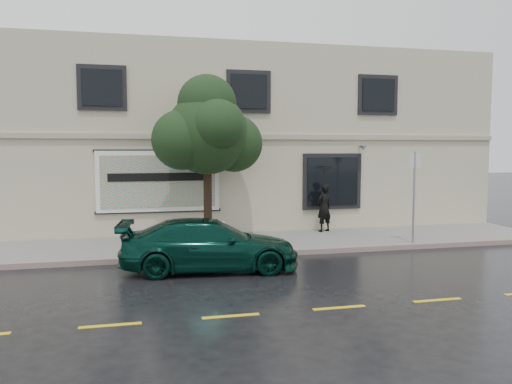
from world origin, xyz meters
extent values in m
plane|color=black|center=(0.00, 0.00, 0.00)|extent=(90.00, 90.00, 0.00)
cube|color=gray|center=(0.00, 3.25, 0.07)|extent=(20.00, 3.50, 0.15)
cube|color=gray|center=(0.00, 1.50, 0.07)|extent=(20.00, 0.18, 0.16)
cube|color=gold|center=(0.00, -3.50, 0.01)|extent=(19.00, 0.12, 0.01)
cube|color=#BDB698|center=(0.00, 9.00, 3.50)|extent=(20.00, 8.00, 7.00)
cube|color=#9E9984|center=(0.00, 4.96, 3.60)|extent=(20.00, 0.12, 0.18)
cube|color=black|center=(3.20, 4.96, 1.95)|extent=(2.30, 0.10, 2.10)
cube|color=black|center=(3.20, 4.90, 1.95)|extent=(2.00, 0.05, 1.80)
cube|color=black|center=(-5.00, 4.90, 5.20)|extent=(1.30, 0.05, 1.20)
cube|color=black|center=(0.00, 4.90, 5.20)|extent=(1.30, 0.05, 1.20)
cube|color=black|center=(5.00, 4.90, 5.20)|extent=(1.30, 0.05, 1.20)
cube|color=white|center=(-3.20, 4.93, 2.05)|extent=(4.20, 0.06, 2.10)
cube|color=orange|center=(-3.20, 4.89, 2.05)|extent=(3.90, 0.04, 1.80)
cube|color=black|center=(-3.20, 4.96, 1.00)|extent=(4.30, 0.10, 0.10)
cube|color=black|center=(-3.20, 4.96, 3.10)|extent=(4.30, 0.10, 0.10)
cube|color=black|center=(-3.20, 4.86, 2.20)|extent=(3.40, 0.02, 0.28)
imported|color=#072D24|center=(-2.09, 0.21, 0.67)|extent=(4.79, 2.47, 1.34)
imported|color=black|center=(2.69, 4.43, 1.03)|extent=(0.75, 0.63, 1.76)
imported|color=black|center=(2.69, 4.43, 2.29)|extent=(1.22, 1.22, 0.76)
cylinder|color=black|center=(-1.70, 3.39, 1.39)|extent=(0.27, 0.27, 2.48)
sphere|color=black|center=(-1.70, 3.39, 3.66)|extent=(2.62, 2.62, 2.62)
cylinder|color=beige|center=(-1.50, 1.80, 0.20)|extent=(0.34, 0.34, 0.09)
cylinder|color=beige|center=(-1.50, 1.80, 0.55)|extent=(0.25, 0.25, 0.63)
sphere|color=beige|center=(-1.50, 1.80, 0.91)|extent=(0.25, 0.25, 0.25)
cylinder|color=beige|center=(-1.50, 1.80, 0.58)|extent=(0.36, 0.11, 0.11)
cylinder|color=gray|center=(4.69, 1.70, 1.62)|extent=(0.06, 0.06, 2.94)
cube|color=silver|center=(4.69, 1.70, 2.80)|extent=(0.36, 0.08, 0.47)
camera|label=1|loc=(-3.83, -12.58, 3.17)|focal=35.00mm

